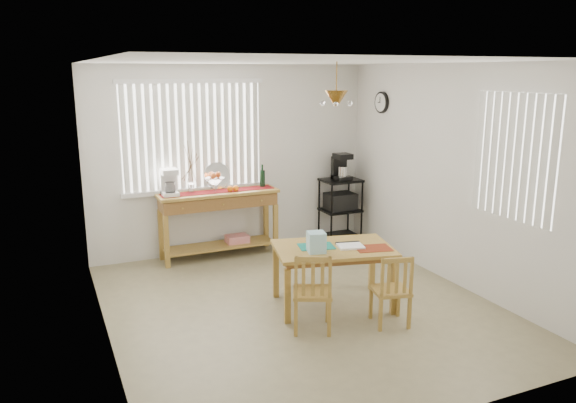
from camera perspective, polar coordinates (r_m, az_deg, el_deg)
name	(u,v)px	position (r m, az deg, el deg)	size (l,w,h in m)	color
ground	(300,307)	(6.24, 1.23, -10.62)	(4.00, 4.50, 0.01)	#968C65
room_shell	(300,152)	(5.79, 1.28, 5.00)	(4.20, 4.70, 2.70)	white
sideboard	(219,208)	(7.70, -6.99, -0.64)	(1.63, 0.46, 0.92)	#AE883B
sideboard_items	(197,182)	(7.56, -9.19, 1.92)	(1.55, 0.39, 0.70)	maroon
wire_cart	(340,204)	(8.44, 5.34, -0.23)	(0.55, 0.44, 0.94)	black
cart_items	(341,167)	(8.34, 5.38, 3.49)	(0.22, 0.27, 0.39)	black
dining_table	(333,254)	(6.08, 4.62, -5.30)	(1.39, 1.06, 0.67)	#AE883B
table_items	(325,243)	(5.91, 3.78, -4.26)	(0.95, 0.65, 0.21)	#167C6E
chair_left	(312,293)	(5.55, 2.49, -9.24)	(0.50, 0.50, 0.81)	#AE883B
chair_right	(392,291)	(5.76, 10.49, -8.88)	(0.42, 0.42, 0.75)	#AE883B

